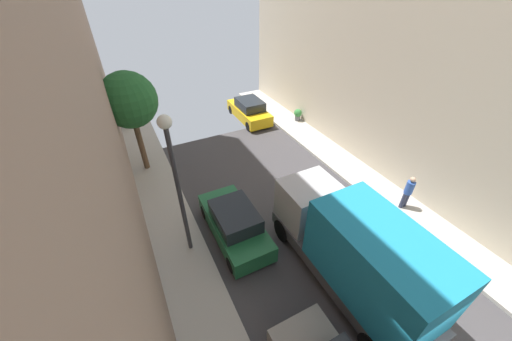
# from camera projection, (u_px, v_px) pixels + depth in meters

# --- Properties ---
(parked_car_left_3) EXTENTS (1.78, 4.20, 1.57)m
(parked_car_left_3) POSITION_uv_depth(u_px,v_px,m) (235.00, 223.00, 11.67)
(parked_car_left_3) COLOR #1E6638
(parked_car_left_3) RESTS_ON ground
(parked_car_right_2) EXTENTS (1.78, 4.20, 1.57)m
(parked_car_right_2) POSITION_uv_depth(u_px,v_px,m) (249.00, 111.00, 20.67)
(parked_car_right_2) COLOR gold
(parked_car_right_2) RESTS_ON ground
(delivery_truck) EXTENTS (2.26, 6.60, 3.38)m
(delivery_truck) POSITION_uv_depth(u_px,v_px,m) (355.00, 250.00, 9.28)
(delivery_truck) COLOR #4C4C51
(delivery_truck) RESTS_ON ground
(pedestrian) EXTENTS (0.40, 0.36, 1.72)m
(pedestrian) POSITION_uv_depth(u_px,v_px,m) (408.00, 191.00, 12.78)
(pedestrian) COLOR #2D334C
(pedestrian) RESTS_ON sidewalk_right
(street_tree_0) EXTENTS (2.73, 2.73, 5.33)m
(street_tree_0) POSITION_uv_depth(u_px,v_px,m) (129.00, 101.00, 13.56)
(street_tree_0) COLOR brown
(street_tree_0) RESTS_ON sidewalk_left
(potted_plant_1) EXTENTS (0.57, 0.57, 0.86)m
(potted_plant_1) POSITION_uv_depth(u_px,v_px,m) (298.00, 114.00, 20.39)
(potted_plant_1) COLOR slate
(potted_plant_1) RESTS_ON sidewalk_right
(potted_plant_2) EXTENTS (0.55, 0.55, 0.84)m
(potted_plant_2) POSITION_uv_depth(u_px,v_px,m) (126.00, 121.00, 19.51)
(potted_plant_2) COLOR #B2A899
(potted_plant_2) RESTS_ON sidewalk_left
(lamp_post) EXTENTS (0.44, 0.44, 5.78)m
(lamp_post) POSITION_uv_depth(u_px,v_px,m) (175.00, 172.00, 9.18)
(lamp_post) COLOR #333338
(lamp_post) RESTS_ON sidewalk_left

